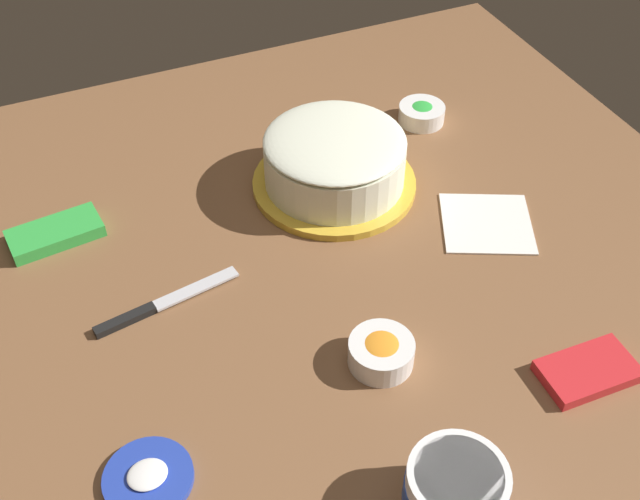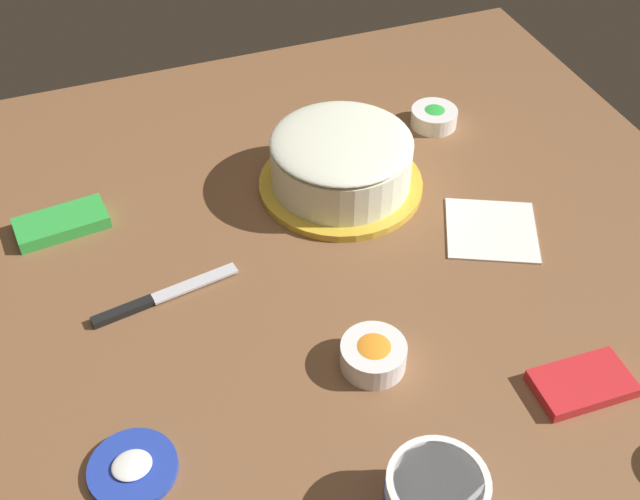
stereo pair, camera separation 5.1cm
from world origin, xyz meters
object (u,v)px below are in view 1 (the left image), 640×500
(frosted_cake, at_px, (335,162))
(candy_box_lower, at_px, (55,233))
(spreading_knife, at_px, (155,307))
(frosting_tub, at_px, (455,491))
(paper_napkin, at_px, (487,223))
(frosting_tub_lid, at_px, (148,477))
(candy_box_upper, at_px, (588,371))
(sprinkle_bowl_orange, at_px, (381,351))
(sprinkle_bowl_green, at_px, (422,113))

(frosted_cake, distance_m, candy_box_lower, 0.49)
(spreading_knife, bearing_deg, candy_box_lower, 116.40)
(frosting_tub, bearing_deg, paper_napkin, 53.11)
(frosting_tub, bearing_deg, frosting_tub_lid, 150.57)
(paper_napkin, bearing_deg, candy_box_upper, -97.35)
(frosting_tub, relative_size, sprinkle_bowl_orange, 1.32)
(frosting_tub_lid, distance_m, sprinkle_bowl_green, 0.89)
(frosting_tub_lid, bearing_deg, sprinkle_bowl_green, 38.57)
(spreading_knife, xyz_separation_m, candy_box_lower, (-0.11, 0.22, 0.01))
(sprinkle_bowl_green, bearing_deg, frosted_cake, -154.16)
(frosting_tub_lid, xyz_separation_m, candy_box_upper, (0.61, -0.09, 0.00))
(frosting_tub, height_order, sprinkle_bowl_orange, frosting_tub)
(sprinkle_bowl_green, distance_m, candy_box_upper, 0.65)
(frosting_tub, bearing_deg, sprinkle_bowl_orange, 84.65)
(frosting_tub_lid, xyz_separation_m, sprinkle_bowl_orange, (0.35, 0.05, 0.02))
(frosting_tub_lid, distance_m, paper_napkin, 0.69)
(frosting_tub, xyz_separation_m, candy_box_upper, (0.28, 0.10, -0.03))
(candy_box_upper, xyz_separation_m, paper_napkin, (0.04, 0.33, -0.01))
(frosting_tub_lid, xyz_separation_m, spreading_knife, (0.08, 0.28, -0.00))
(sprinkle_bowl_orange, bearing_deg, spreading_knife, 139.98)
(sprinkle_bowl_green, relative_size, paper_napkin, 0.60)
(frosted_cake, height_order, paper_napkin, frosted_cake)
(candy_box_lower, bearing_deg, sprinkle_bowl_green, -1.81)
(frosting_tub_lid, relative_size, sprinkle_bowl_green, 1.27)
(paper_napkin, bearing_deg, frosting_tub, -126.89)
(spreading_knife, bearing_deg, frosting_tub, -61.88)
(sprinkle_bowl_green, distance_m, candy_box_lower, 0.72)
(sprinkle_bowl_orange, height_order, candy_box_lower, sprinkle_bowl_orange)
(candy_box_lower, bearing_deg, sprinkle_bowl_orange, -55.97)
(candy_box_upper, bearing_deg, frosting_tub_lid, 173.60)
(candy_box_lower, height_order, candy_box_upper, candy_box_lower)
(frosted_cake, height_order, candy_box_upper, frosted_cake)
(frosting_tub, distance_m, sprinkle_bowl_green, 0.83)
(candy_box_upper, height_order, paper_napkin, candy_box_upper)
(spreading_knife, relative_size, sprinkle_bowl_orange, 2.50)
(frosted_cake, relative_size, frosting_tub_lid, 2.55)
(frosting_tub_lid, bearing_deg, spreading_knife, 73.45)
(frosted_cake, bearing_deg, candy_box_lower, 172.81)
(sprinkle_bowl_green, relative_size, candy_box_lower, 0.60)
(frosting_tub, relative_size, frosting_tub_lid, 1.08)
(frosting_tub, bearing_deg, candy_box_lower, 117.57)
(frosting_tub, xyz_separation_m, frosting_tub_lid, (-0.33, 0.19, -0.04))
(frosting_tub_lid, bearing_deg, candy_box_upper, -8.11)
(candy_box_lower, xyz_separation_m, paper_napkin, (0.68, -0.26, -0.01))
(candy_box_upper, bearing_deg, paper_napkin, 84.36)
(spreading_knife, xyz_separation_m, sprinkle_bowl_orange, (0.27, -0.23, 0.02))
(spreading_knife, distance_m, candy_box_lower, 0.25)
(sprinkle_bowl_green, bearing_deg, spreading_knife, -155.66)
(sprinkle_bowl_green, bearing_deg, sprinkle_bowl_orange, -124.27)
(frosting_tub, distance_m, paper_napkin, 0.54)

